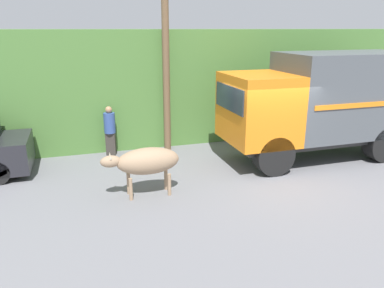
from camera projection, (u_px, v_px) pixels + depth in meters
ground_plane at (268, 172)px, 10.89m from camera, size 60.00×60.00×0.00m
hillside_embankment at (202, 78)px, 15.78m from camera, size 32.00×5.45×3.98m
building_backdrop at (118, 93)px, 13.55m from camera, size 5.51×2.70×3.51m
cargo_truck at (325, 101)px, 11.63m from camera, size 6.16×2.30×3.31m
brown_cow at (146, 162)px, 9.16m from camera, size 1.93×0.67×1.23m
pedestrian_on_hill at (110, 129)px, 12.15m from camera, size 0.45×0.45×1.63m
utility_pole at (166, 56)px, 12.03m from camera, size 0.90×0.23×6.07m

